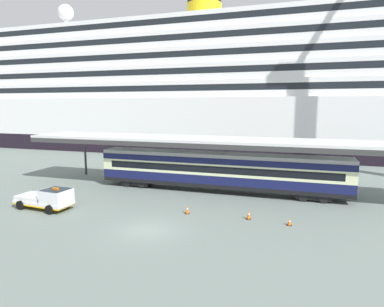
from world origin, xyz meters
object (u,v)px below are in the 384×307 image
Objects in this scene: traffic_cone_mid at (249,215)px; quay_bollard at (46,195)px; train_carriage at (219,170)px; traffic_cone_near at (187,209)px; cruise_ship at (232,93)px; service_truck at (48,198)px; traffic_cone_far at (289,222)px.

traffic_cone_mid is 0.82× the size of quay_bollard.
train_carriage is 35.49× the size of traffic_cone_near.
quay_bollard is at bearing -151.63° from train_carriage.
cruise_ship is at bearing 95.55° from traffic_cone_near.
service_truck is (-12.93, -10.24, -1.33)m from train_carriage.
quay_bollard is (-2.15, 2.10, -0.47)m from service_truck.
traffic_cone_mid is 1.33× the size of traffic_cone_far.
traffic_cone_near is (11.97, 2.56, -0.63)m from service_truck.
train_carriage is 33.08× the size of traffic_cone_mid.
traffic_cone_mid is 19.25m from quay_bollard.
traffic_cone_near is 1.24× the size of traffic_cone_far.
cruise_ship is 33.95m from train_carriage.
train_carriage reaches higher than quay_bollard.
traffic_cone_far is (3.13, -0.41, -0.10)m from traffic_cone_mid.
quay_bollard is at bearing -178.13° from traffic_cone_near.
train_carriage is at bearing 132.57° from traffic_cone_far.
train_carriage reaches higher than traffic_cone_mid.
traffic_cone_near is at bearing 178.29° from traffic_cone_far.
traffic_cone_far is (20.22, 2.31, -0.70)m from service_truck.
traffic_cone_far is (8.25, -0.25, -0.07)m from traffic_cone_near.
traffic_cone_far is 0.61× the size of quay_bollard.
traffic_cone_near reaches higher than traffic_cone_far.
cruise_ship is at bearing 75.82° from quay_bollard.
quay_bollard is at bearing -178.14° from traffic_cone_mid.
service_truck is 20.36m from traffic_cone_far.
service_truck is 9.05× the size of traffic_cone_far.
train_carriage is 17.23m from quay_bollard.
traffic_cone_far is 22.37m from quay_bollard.
service_truck is 5.57× the size of quay_bollard.
train_carriage is 43.84× the size of traffic_cone_far.
quay_bollard reaches higher than traffic_cone_far.
cruise_ship is 25.52× the size of service_truck.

